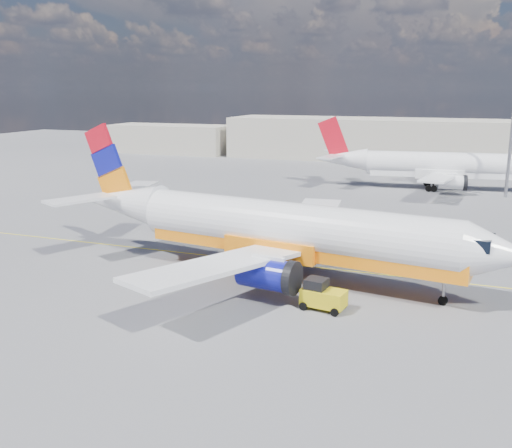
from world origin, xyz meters
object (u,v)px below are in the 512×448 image
(second_jet, at_px, (438,166))
(traffic_cone, at_px, (269,272))
(main_jet, at_px, (278,229))
(gse_tug, at_px, (322,295))

(second_jet, bearing_deg, traffic_cone, -109.96)
(main_jet, height_order, second_jet, main_jet)
(main_jet, relative_size, traffic_cone, 62.81)
(second_jet, height_order, traffic_cone, second_jet)
(main_jet, xyz_separation_m, gse_tug, (4.67, -5.16, -2.75))
(main_jet, distance_m, second_jet, 44.95)
(second_jet, relative_size, traffic_cone, 56.44)
(main_jet, bearing_deg, second_jet, 86.54)
(main_jet, relative_size, gse_tug, 12.32)
(main_jet, height_order, traffic_cone, main_jet)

